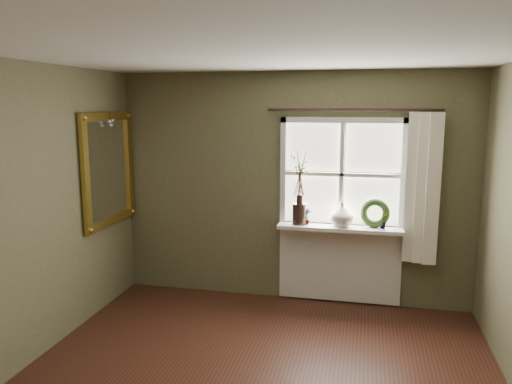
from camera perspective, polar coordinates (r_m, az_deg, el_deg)
The scene contains 13 objects.
ceiling at distance 3.38m, azimuth -1.41°, elevation 16.12°, with size 4.50×4.50×0.00m, color silver.
wall_back at distance 5.70m, azimuth 4.24°, elevation 0.50°, with size 4.00×0.10×2.60m, color brown.
window_frame at distance 5.55m, azimuth 9.78°, elevation 2.01°, with size 1.36×0.06×1.24m.
window_sill at distance 5.56m, azimuth 9.55°, elevation -4.08°, with size 1.36×0.26×0.04m, color silver.
window_apron at distance 5.78m, azimuth 9.48°, elevation -8.05°, with size 1.36×0.04×0.88m, color silver.
dark_jug at distance 5.56m, azimuth 5.00°, elevation -2.51°, with size 0.16×0.16×0.23m, color black.
cream_vase at distance 5.52m, azimuth 9.79°, elevation -2.55°, with size 0.25×0.25×0.27m, color beige.
wreath at distance 5.56m, azimuth 13.42°, elevation -2.72°, with size 0.32×0.32×0.08m, color #283D1B.
potted_plant_left at distance 5.56m, azimuth 5.83°, elevation -2.81°, with size 0.10×0.06×0.18m, color #283D1B.
potted_plant_right at distance 5.53m, azimuth 14.40°, elevation -3.19°, with size 0.10×0.08×0.17m, color #283D1B.
curtain at distance 5.50m, azimuth 18.47°, elevation 0.34°, with size 0.36×0.12×1.59m, color silver.
curtain_rod at distance 5.44m, azimuth 11.04°, elevation 9.21°, with size 0.03×0.03×1.84m, color black.
gilt_mirror at distance 5.73m, azimuth -16.49°, elevation 2.55°, with size 0.10×1.04×1.24m.
Camera 1 is at (0.81, -3.27, 2.24)m, focal length 35.00 mm.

